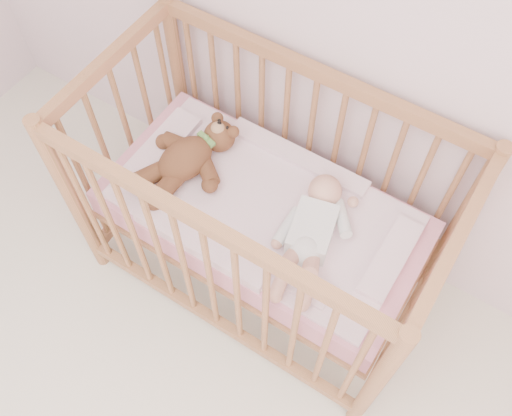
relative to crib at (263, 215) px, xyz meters
The scene contains 5 objects.
crib is the anchor object (origin of this frame).
mattress 0.01m from the crib, ahead, with size 1.22×0.62×0.13m, color pink.
blanket 0.06m from the crib, behind, with size 1.10×0.58×0.06m, color #EFA4BB, non-canonical shape.
baby 0.26m from the crib, ahead, with size 0.27×0.56×0.13m, color silver, non-canonical shape.
teddy_bear 0.37m from the crib, behind, with size 0.35×0.50×0.14m, color brown, non-canonical shape.
Camera 1 is at (0.37, 0.64, 2.39)m, focal length 40.00 mm.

